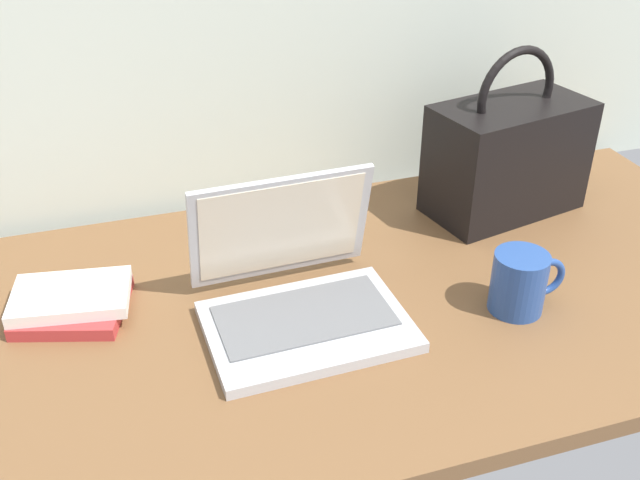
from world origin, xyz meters
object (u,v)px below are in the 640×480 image
at_px(coffee_mug, 520,281).
at_px(book_stack, 72,302).
at_px(laptop, 298,291).
at_px(handbag, 507,155).

height_order(coffee_mug, book_stack, coffee_mug).
distance_m(laptop, coffee_mug, 0.35).
bearing_deg(handbag, book_stack, -173.02).
height_order(laptop, book_stack, laptop).
height_order(laptop, handbag, handbag).
bearing_deg(laptop, handbag, 24.05).
bearing_deg(laptop, book_stack, 161.29).
distance_m(coffee_mug, handbag, 0.35).
bearing_deg(laptop, coffee_mug, -14.95).
bearing_deg(book_stack, handbag, 6.98).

